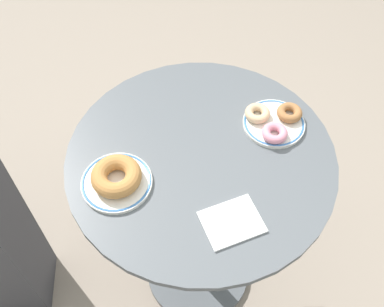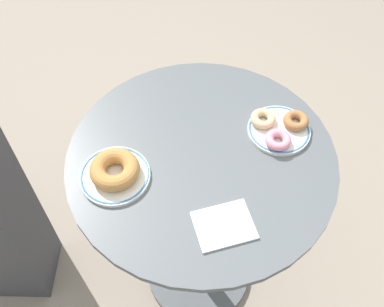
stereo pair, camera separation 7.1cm
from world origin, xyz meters
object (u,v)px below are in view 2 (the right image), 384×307
at_px(paper_napkin, 224,225).
at_px(plate_right, 279,130).
at_px(cafe_table, 200,207).
at_px(donut_pink_frosted, 278,140).
at_px(donut_cinnamon, 296,121).
at_px(donut_old_fashioned, 115,169).
at_px(donut_glazed, 263,119).
at_px(plate_left, 115,176).

bearing_deg(paper_napkin, plate_right, 38.85).
xyz_separation_m(cafe_table, donut_pink_frosted, (0.20, -0.04, 0.28)).
height_order(cafe_table, paper_napkin, paper_napkin).
height_order(plate_right, donut_cinnamon, donut_cinnamon).
distance_m(plate_right, donut_old_fashioned, 0.44).
distance_m(donut_cinnamon, donut_glazed, 0.09).
height_order(plate_left, donut_cinnamon, donut_cinnamon).
bearing_deg(plate_left, donut_cinnamon, -2.90).
bearing_deg(cafe_table, donut_glazed, 11.36).
relative_size(plate_left, donut_glazed, 2.56).
relative_size(plate_right, donut_cinnamon, 2.44).
distance_m(cafe_table, donut_pink_frosted, 0.35).
bearing_deg(plate_left, donut_glazed, 2.25).
bearing_deg(donut_pink_frosted, donut_glazed, 92.16).
distance_m(cafe_table, paper_napkin, 0.33).
bearing_deg(donut_pink_frosted, donut_old_fashioned, 171.55).
relative_size(cafe_table, plate_left, 4.41).
relative_size(plate_left, plate_right, 1.05).
xyz_separation_m(donut_glazed, paper_napkin, (-0.22, -0.24, -0.02)).
height_order(cafe_table, donut_old_fashioned, donut_old_fashioned).
bearing_deg(donut_old_fashioned, donut_glazed, 2.28).
bearing_deg(donut_old_fashioned, plate_left, 177.23).
height_order(plate_right, paper_napkin, plate_right).
height_order(cafe_table, donut_pink_frosted, donut_pink_frosted).
bearing_deg(donut_glazed, paper_napkin, -132.68).
bearing_deg(paper_napkin, donut_cinnamon, 33.63).
distance_m(donut_old_fashioned, donut_cinnamon, 0.49).
xyz_separation_m(plate_left, paper_napkin, (0.19, -0.22, -0.00)).
bearing_deg(donut_old_fashioned, paper_napkin, -49.40).
distance_m(donut_glazed, donut_pink_frosted, 0.08).
height_order(plate_right, donut_old_fashioned, donut_old_fashioned).
bearing_deg(paper_napkin, donut_pink_frosted, 35.80).
xyz_separation_m(donut_old_fashioned, donut_glazed, (0.41, 0.02, -0.01)).
bearing_deg(donut_cinnamon, donut_pink_frosted, -153.60).
relative_size(donut_cinnamon, paper_napkin, 0.51).
bearing_deg(plate_right, donut_pink_frosted, -123.37).
bearing_deg(cafe_table, donut_pink_frosted, -11.38).
distance_m(plate_right, donut_glazed, 0.05).
relative_size(plate_right, paper_napkin, 1.25).
relative_size(plate_right, donut_glazed, 2.44).
relative_size(plate_right, donut_old_fashioned, 1.35).
bearing_deg(plate_left, plate_right, -2.79).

